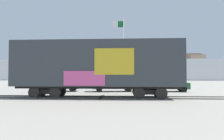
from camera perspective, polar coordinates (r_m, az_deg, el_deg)
The scene contains 8 objects.
ground_plane at distance 15.71m, azimuth -6.62°, elevation -8.27°, with size 260.00×260.00×0.00m, color gray.
track at distance 15.51m, azimuth -0.70°, elevation -8.22°, with size 60.01×2.70×0.08m.
freight_car at distance 15.54m, azimuth -4.34°, elevation 1.54°, with size 13.36×3.01×4.79m.
flagpole at distance 28.11m, azimuth 2.83°, elevation 8.04°, with size 1.70×0.22×10.15m.
hillside at distance 90.27m, azimuth 1.48°, elevation -0.29°, with size 130.95×40.08×12.95m.
parked_car_black at distance 22.54m, azimuth -15.44°, elevation -4.11°, with size 4.56×2.33×1.64m.
parked_car_silver at distance 21.44m, azimuth 0.22°, elevation -4.26°, with size 4.95×2.43×1.65m.
parked_car_green at distance 22.31m, azimuth 16.61°, elevation -4.08°, with size 4.34×2.03×1.75m.
Camera 1 is at (2.65, -15.38, 1.79)m, focal length 30.27 mm.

